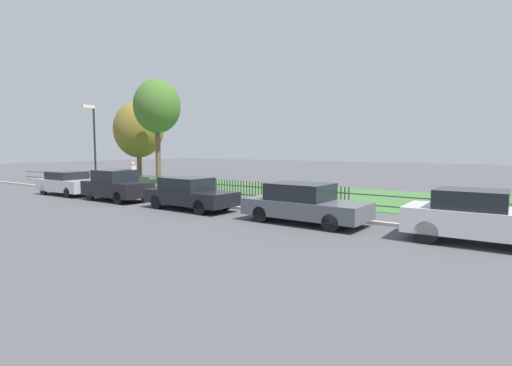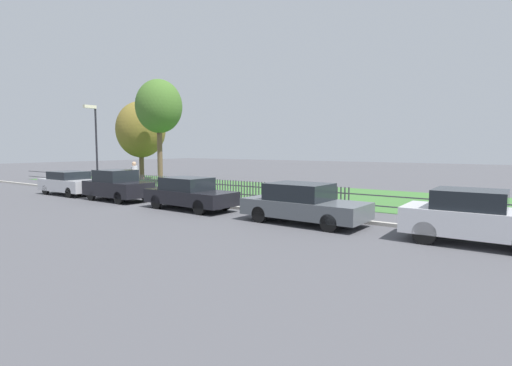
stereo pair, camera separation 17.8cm
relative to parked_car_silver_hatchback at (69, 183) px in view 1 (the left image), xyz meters
The scene contains 14 objects.
ground_plane 7.96m from the parked_car_silver_hatchback, ahead, with size 120.00×120.00×0.00m, color #4C4C51.
kerb_stone 7.97m from the parked_car_silver_hatchback, ahead, with size 42.86×0.20×0.12m, color #B2ADA3.
grass_strip 11.48m from the parked_car_silver_hatchback, 46.86° to the left, with size 42.86×8.79×0.01m, color #3D7033.
park_fence 8.80m from the parked_car_silver_hatchback, 26.95° to the left, with size 42.86×0.05×0.97m.
parked_car_silver_hatchback is the anchor object (origin of this frame).
parked_car_black_saloon 4.36m from the parked_car_silver_hatchback, ahead, with size 3.77×1.75×1.55m.
parked_car_navy_estate 9.39m from the parked_car_silver_hatchback, ahead, with size 4.29×1.80×1.38m.
parked_car_red_compact 14.93m from the parked_car_silver_hatchback, ahead, with size 4.45×1.91×1.41m.
parked_car_white_van 20.30m from the parked_car_silver_hatchback, ahead, with size 3.82×1.84×1.51m.
covered_motorcycle 12.93m from the parked_car_silver_hatchback, 11.35° to the left, with size 2.05×0.83×0.99m.
tree_nearest_kerb 11.39m from the parked_car_silver_hatchback, 120.45° to the left, with size 4.03×4.03×6.50m.
tree_behind_motorcycle 9.01m from the parked_car_silver_hatchback, 97.84° to the left, with size 3.36×3.36×7.59m.
pedestrian_near_fence 3.53m from the parked_car_silver_hatchback, 45.80° to the left, with size 0.47×0.47×1.87m.
street_lamp 3.08m from the parked_car_silver_hatchback, 91.05° to the left, with size 0.20×0.79×5.16m.
Camera 1 is at (13.72, -13.52, 2.67)m, focal length 28.00 mm.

